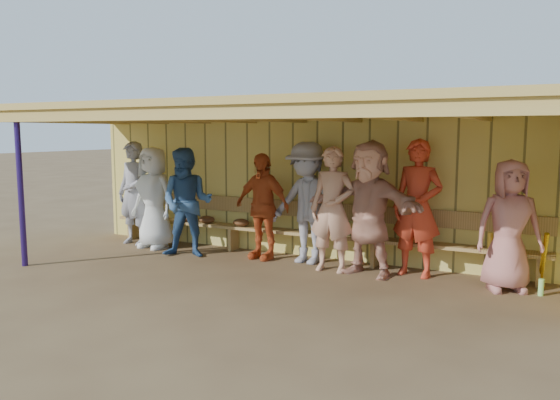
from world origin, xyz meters
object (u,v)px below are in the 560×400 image
object	(u,v)px
player_b	(154,198)
player_extra	(332,209)
player_a	(134,193)
player_d	(262,206)
bench	(301,226)
player_h	(509,226)
player_c	(187,203)
player_f	(369,208)
player_e	(307,203)
player_g	(417,208)

from	to	relation	value
player_b	player_extra	bearing A→B (deg)	4.21
player_a	player_d	distance (m)	2.69
player_a	bench	world-z (taller)	player_a
player_d	player_h	world-z (taller)	player_d
player_c	player_h	world-z (taller)	player_c
player_c	bench	xyz separation A→B (m)	(1.71, 0.82, -0.39)
player_b	player_a	bearing A→B (deg)	176.10
player_d	player_h	xyz separation A→B (m)	(3.77, -0.13, -0.00)
bench	player_b	bearing A→B (deg)	-168.99
player_d	player_f	size ratio (longest dim) A/B	0.88
player_b	player_e	distance (m)	2.94
player_h	player_b	bearing A→B (deg)	157.28
player_e	player_d	bearing A→B (deg)	-170.05
player_g	player_extra	size ratio (longest dim) A/B	1.06
player_c	player_extra	xyz separation A→B (m)	(2.51, 0.21, 0.03)
player_f	player_d	bearing A→B (deg)	-174.32
player_c	bench	size ratio (longest dim) A/B	0.24
player_h	player_d	bearing A→B (deg)	155.09
player_f	player_extra	distance (m)	0.55
player_a	player_extra	size ratio (longest dim) A/B	1.02
player_e	player_c	bearing A→B (deg)	-159.83
player_b	player_c	distance (m)	1.01
player_g	bench	world-z (taller)	player_g
bench	player_g	bearing A→B (deg)	-8.74
player_d	player_e	bearing A→B (deg)	11.34
player_f	player_a	bearing A→B (deg)	-169.77
player_c	player_g	bearing A→B (deg)	-11.27
bench	player_h	bearing A→B (deg)	-8.69
player_a	player_extra	xyz separation A→B (m)	(4.03, -0.18, -0.02)
player_a	bench	size ratio (longest dim) A/B	0.25
player_c	player_a	bearing A→B (deg)	146.29
player_extra	bench	size ratio (longest dim) A/B	0.25
player_e	player_a	bearing A→B (deg)	-172.50
player_f	player_extra	size ratio (longest dim) A/B	1.05
player_g	player_c	bearing A→B (deg)	-164.32
bench	player_c	bearing A→B (deg)	-154.43
player_c	player_e	world-z (taller)	player_e
player_g	player_a	bearing A→B (deg)	-170.89
player_f	bench	size ratio (longest dim) A/B	0.26
player_c	player_f	size ratio (longest dim) A/B	0.92
player_a	player_h	bearing A→B (deg)	4.29
player_c	bench	distance (m)	1.94
player_g	player_extra	xyz separation A→B (m)	(-1.19, -0.31, -0.06)
player_b	player_g	xyz separation A→B (m)	(4.66, 0.22, 0.09)
player_d	player_e	distance (m)	0.80
player_e	player_b	bearing A→B (deg)	-170.31
player_e	player_extra	bearing A→B (deg)	-23.58
player_d	player_b	bearing A→B (deg)	-169.02
player_d	bench	distance (m)	0.74
player_d	bench	xyz separation A→B (m)	(0.54, 0.37, -0.34)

